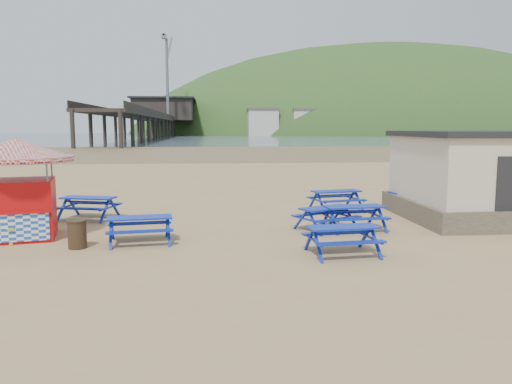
{
  "coord_description": "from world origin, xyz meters",
  "views": [
    {
      "loc": [
        -0.17,
        -15.97,
        3.27
      ],
      "look_at": [
        1.42,
        1.5,
        1.0
      ],
      "focal_mm": 35.0,
      "sensor_mm": 36.0,
      "label": 1
    }
  ],
  "objects": [
    {
      "name": "ground",
      "position": [
        0.0,
        0.0,
        0.0
      ],
      "size": [
        400.0,
        400.0,
        0.0
      ],
      "primitive_type": "plane",
      "color": "tan",
      "rests_on": "ground"
    },
    {
      "name": "wet_sand",
      "position": [
        0.0,
        55.0,
        0.0
      ],
      "size": [
        400.0,
        400.0,
        0.0
      ],
      "primitive_type": "plane",
      "color": "brown",
      "rests_on": "ground"
    },
    {
      "name": "amenity_block",
      "position": [
        10.5,
        1.0,
        1.57
      ],
      "size": [
        7.4,
        5.4,
        3.15
      ],
      "color": "#665B4C",
      "rests_on": "ground"
    },
    {
      "name": "picnic_table_blue_a",
      "position": [
        -4.58,
        2.23,
        0.4
      ],
      "size": [
        2.24,
        1.98,
        0.8
      ],
      "rotation": [
        0.0,
        0.0,
        -0.27
      ],
      "color": "#01109C",
      "rests_on": "ground"
    },
    {
      "name": "picnic_table_blue_d",
      "position": [
        -2.21,
        -1.79,
        0.38
      ],
      "size": [
        1.99,
        1.69,
        0.76
      ],
      "rotation": [
        0.0,
        0.0,
        0.14
      ],
      "color": "#01109C",
      "rests_on": "ground"
    },
    {
      "name": "litter_bin",
      "position": [
        -3.82,
        -2.28,
        0.4
      ],
      "size": [
        0.53,
        0.53,
        0.78
      ],
      "color": "#382B17",
      "rests_on": "ground"
    },
    {
      "name": "picnic_table_blue_f",
      "position": [
        3.51,
        -0.47,
        0.37
      ],
      "size": [
        2.23,
        2.08,
        0.74
      ],
      "rotation": [
        0.0,
        0.0,
        0.48
      ],
      "color": "#01109C",
      "rests_on": "ground"
    },
    {
      "name": "picnic_table_blue_b",
      "position": [
        4.76,
        3.21,
        0.4
      ],
      "size": [
        2.2,
        1.92,
        0.8
      ],
      "rotation": [
        0.0,
        0.0,
        0.22
      ],
      "color": "#01109C",
      "rests_on": "ground"
    },
    {
      "name": "picnic_table_blue_g",
      "position": [
        4.39,
        -0.55,
        0.39
      ],
      "size": [
        2.02,
        1.69,
        0.79
      ],
      "rotation": [
        0.0,
        0.0,
        0.1
      ],
      "color": "#01109C",
      "rests_on": "ground"
    },
    {
      "name": "ice_cream_kiosk",
      "position": [
        -5.85,
        -0.78,
        1.87
      ],
      "size": [
        3.97,
        3.97,
        2.97
      ],
      "rotation": [
        0.0,
        0.0,
        0.23
      ],
      "color": "#B10A0D",
      "rests_on": "ground"
    },
    {
      "name": "picnic_table_blue_c",
      "position": [
        7.76,
        2.98,
        0.38
      ],
      "size": [
        1.95,
        1.64,
        0.75
      ],
      "rotation": [
        0.0,
        0.0,
        0.12
      ],
      "color": "#01109C",
      "rests_on": "ground"
    },
    {
      "name": "picnic_table_blue_e",
      "position": [
        3.19,
        -3.62,
        0.38
      ],
      "size": [
        1.93,
        1.62,
        0.75
      ],
      "rotation": [
        0.0,
        0.0,
        0.11
      ],
      "color": "#01109C",
      "rests_on": "ground"
    },
    {
      "name": "sea",
      "position": [
        0.0,
        170.0,
        0.01
      ],
      "size": [
        400.0,
        400.0,
        0.0
      ],
      "primitive_type": "plane",
      "color": "#4C606D",
      "rests_on": "ground"
    },
    {
      "name": "pier",
      "position": [
        -17.99,
        178.23,
        5.46
      ],
      "size": [
        24.0,
        220.0,
        39.29
      ],
      "color": "black",
      "rests_on": "ground"
    },
    {
      "name": "headland_town",
      "position": [
        90.0,
        229.68,
        -9.91
      ],
      "size": [
        264.0,
        144.0,
        108.0
      ],
      "color": "#2D4C1E",
      "rests_on": "ground"
    }
  ]
}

